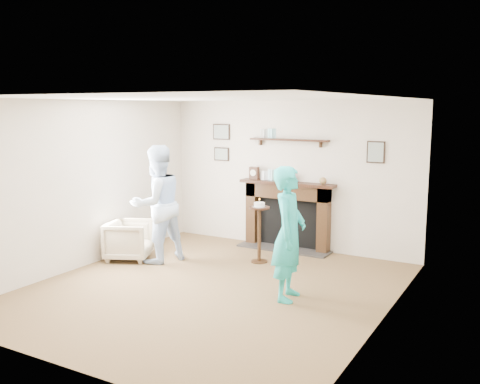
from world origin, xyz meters
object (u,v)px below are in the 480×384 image
man (158,261)px  pedestal_table (259,223)px  woman (288,298)px  armchair (130,259)px

man → pedestal_table: size_ratio=1.81×
woman → pedestal_table: 1.75m
armchair → pedestal_table: bearing=-90.2°
pedestal_table → woman: bearing=-49.7°
man → armchair: bearing=-56.9°
man → woman: (2.45, -0.50, 0.00)m
pedestal_table → armchair: bearing=-155.2°
armchair → man: (0.48, 0.12, 0.00)m
woman → armchair: bearing=72.3°
armchair → pedestal_table: pedestal_table is taller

